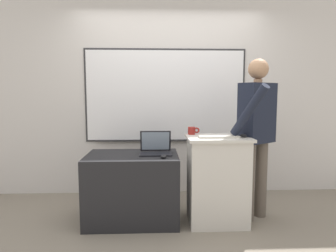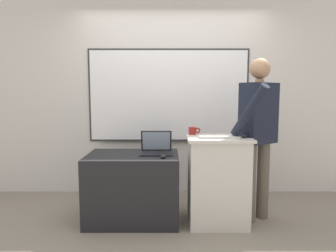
{
  "view_description": "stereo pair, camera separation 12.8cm",
  "coord_description": "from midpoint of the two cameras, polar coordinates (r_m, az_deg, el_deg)",
  "views": [
    {
      "loc": [
        -0.19,
        -2.75,
        1.37
      ],
      "look_at": [
        -0.06,
        0.38,
        1.04
      ],
      "focal_mm": 32.0,
      "sensor_mm": 36.0,
      "label": 1
    },
    {
      "loc": [
        -0.06,
        -2.75,
        1.37
      ],
      "look_at": [
        -0.06,
        0.38,
        1.04
      ],
      "focal_mm": 32.0,
      "sensor_mm": 36.0,
      "label": 2
    }
  ],
  "objects": [
    {
      "name": "ground_plane",
      "position": [
        3.08,
        0.2,
        -20.36
      ],
      "size": [
        30.0,
        30.0,
        0.0
      ],
      "primitive_type": "plane",
      "color": "gray"
    },
    {
      "name": "wireless_keyboard",
      "position": [
        3.09,
        8.45,
        -2.01
      ],
      "size": [
        0.41,
        0.15,
        0.02
      ],
      "color": "beige",
      "rests_on": "lectern_podium"
    },
    {
      "name": "person_presenter",
      "position": [
        3.34,
        15.49,
        -0.4
      ],
      "size": [
        0.56,
        0.71,
        1.74
      ],
      "rotation": [
        0.0,
        0.0,
        0.57
      ],
      "color": "brown",
      "rests_on": "ground_plane"
    },
    {
      "name": "laptop",
      "position": [
        3.27,
        -3.52,
        -4.04
      ],
      "size": [
        0.34,
        0.27,
        0.24
      ],
      "color": "black",
      "rests_on": "side_desk"
    },
    {
      "name": "computer_mouse_by_laptop",
      "position": [
        3.05,
        -2.07,
        -5.79
      ],
      "size": [
        0.06,
        0.1,
        0.03
      ],
      "color": "black",
      "rests_on": "side_desk"
    },
    {
      "name": "back_wall",
      "position": [
        4.16,
        -0.71,
        6.51
      ],
      "size": [
        6.4,
        0.17,
        2.81
      ],
      "color": "silver",
      "rests_on": "ground_plane"
    },
    {
      "name": "coffee_mug",
      "position": [
        3.3,
        3.5,
        -0.89
      ],
      "size": [
        0.13,
        0.08,
        0.08
      ],
      "color": "maroon",
      "rests_on": "lectern_podium"
    },
    {
      "name": "lectern_podium",
      "position": [
        3.26,
        8.25,
        -10.09
      ],
      "size": [
        0.65,
        0.51,
        0.93
      ],
      "color": "beige",
      "rests_on": "ground_plane"
    },
    {
      "name": "computer_mouse_by_keyboard",
      "position": [
        3.16,
        13.08,
        -1.79
      ],
      "size": [
        0.06,
        0.1,
        0.03
      ],
      "color": "black",
      "rests_on": "lectern_podium"
    },
    {
      "name": "side_desk",
      "position": [
        3.34,
        -7.88,
        -11.52
      ],
      "size": [
        0.98,
        0.67,
        0.73
      ],
      "color": "black",
      "rests_on": "ground_plane"
    }
  ]
}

